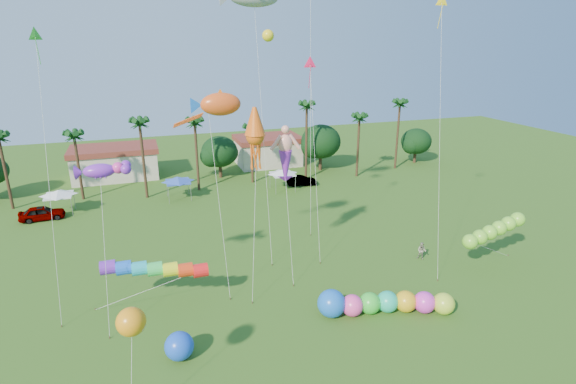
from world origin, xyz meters
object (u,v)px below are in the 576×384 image
object	(u,v)px
car_a	(42,213)
spectator_b	(422,251)
car_b	(302,181)
caterpillar_inflatable	(380,303)
blue_ball	(179,346)

from	to	relation	value
car_a	spectator_b	xyz separation A→B (m)	(35.99, -22.71, 0.03)
car_b	caterpillar_inflatable	bearing A→B (deg)	-178.35
spectator_b	caterpillar_inflatable	distance (m)	10.62
car_b	car_a	bearing A→B (deg)	105.74
car_b	blue_ball	xyz separation A→B (m)	(-20.52, -32.26, 0.25)
caterpillar_inflatable	blue_ball	distance (m)	15.07
car_b	spectator_b	bearing A→B (deg)	-162.32
car_a	car_b	distance (m)	33.28
caterpillar_inflatable	spectator_b	bearing A→B (deg)	54.56
car_a	car_b	xyz separation A→B (m)	(33.18, 2.55, -0.13)
car_b	spectator_b	distance (m)	25.42
car_b	caterpillar_inflatable	distance (m)	32.41
car_b	spectator_b	world-z (taller)	spectator_b
car_a	car_b	world-z (taller)	car_a
car_b	caterpillar_inflatable	size ratio (longest dim) A/B	0.41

